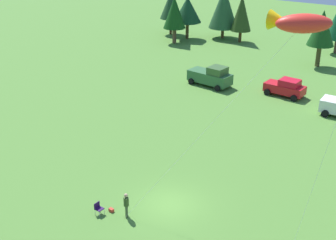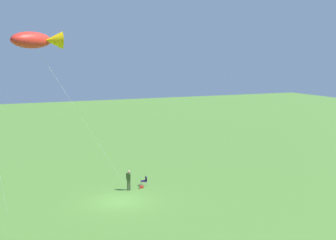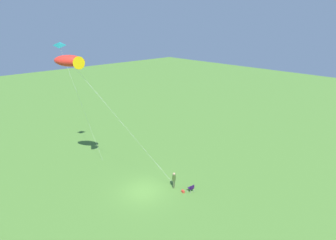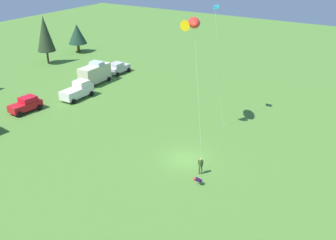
{
  "view_description": "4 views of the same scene",
  "coord_description": "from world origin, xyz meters",
  "px_view_note": "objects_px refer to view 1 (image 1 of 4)",
  "views": [
    {
      "loc": [
        13.92,
        -22.48,
        18.09
      ],
      "look_at": [
        -0.38,
        0.37,
        6.01
      ],
      "focal_mm": 50.0,
      "sensor_mm": 36.0,
      "label": 1
    },
    {
      "loc": [
        10.84,
        34.36,
        11.61
      ],
      "look_at": [
        -3.6,
        1.28,
        6.48
      ],
      "focal_mm": 50.0,
      "sensor_mm": 36.0,
      "label": 2
    },
    {
      "loc": [
        -17.74,
        13.43,
        15.73
      ],
      "look_at": [
        -2.84,
        -0.69,
        8.18
      ],
      "focal_mm": 28.0,
      "sensor_mm": 36.0,
      "label": 3
    },
    {
      "loc": [
        -30.54,
        -17.11,
        20.47
      ],
      "look_at": [
        -1.59,
        1.06,
        4.77
      ],
      "focal_mm": 42.0,
      "sensor_mm": 36.0,
      "label": 4
    }
  ],
  "objects_px": {
    "car_red_sedan": "(286,87)",
    "kite_large_fish": "(298,23)",
    "backpack_on_grass": "(111,210)",
    "truck_green_flatbed": "(211,76)",
    "person_kite_flyer": "(126,203)",
    "folding_chair": "(98,208)"
  },
  "relations": [
    {
      "from": "car_red_sedan",
      "to": "kite_large_fish",
      "type": "relative_size",
      "value": 0.33
    },
    {
      "from": "backpack_on_grass",
      "to": "truck_green_flatbed",
      "type": "distance_m",
      "value": 25.84
    },
    {
      "from": "person_kite_flyer",
      "to": "car_red_sedan",
      "type": "height_order",
      "value": "car_red_sedan"
    },
    {
      "from": "truck_green_flatbed",
      "to": "car_red_sedan",
      "type": "relative_size",
      "value": 1.2
    },
    {
      "from": "folding_chair",
      "to": "truck_green_flatbed",
      "type": "bearing_deg",
      "value": 106.75
    },
    {
      "from": "folding_chair",
      "to": "kite_large_fish",
      "type": "relative_size",
      "value": 0.06
    },
    {
      "from": "person_kite_flyer",
      "to": "kite_large_fish",
      "type": "bearing_deg",
      "value": 7.44
    },
    {
      "from": "folding_chair",
      "to": "car_red_sedan",
      "type": "distance_m",
      "value": 27.36
    },
    {
      "from": "folding_chair",
      "to": "kite_large_fish",
      "type": "height_order",
      "value": "kite_large_fish"
    },
    {
      "from": "kite_large_fish",
      "to": "truck_green_flatbed",
      "type": "bearing_deg",
      "value": 127.39
    },
    {
      "from": "car_red_sedan",
      "to": "truck_green_flatbed",
      "type": "bearing_deg",
      "value": -165.52
    },
    {
      "from": "car_red_sedan",
      "to": "kite_large_fish",
      "type": "distance_m",
      "value": 24.69
    },
    {
      "from": "person_kite_flyer",
      "to": "truck_green_flatbed",
      "type": "xyz_separation_m",
      "value": [
        -6.85,
        25.11,
        0.08
      ]
    },
    {
      "from": "truck_green_flatbed",
      "to": "car_red_sedan",
      "type": "height_order",
      "value": "truck_green_flatbed"
    },
    {
      "from": "backpack_on_grass",
      "to": "car_red_sedan",
      "type": "xyz_separation_m",
      "value": [
        2.57,
        26.53,
        0.84
      ]
    },
    {
      "from": "car_red_sedan",
      "to": "person_kite_flyer",
      "type": "bearing_deg",
      "value": -87.72
    },
    {
      "from": "car_red_sedan",
      "to": "kite_large_fish",
      "type": "bearing_deg",
      "value": -67.02
    },
    {
      "from": "person_kite_flyer",
      "to": "folding_chair",
      "type": "relative_size",
      "value": 2.12
    },
    {
      "from": "person_kite_flyer",
      "to": "folding_chair",
      "type": "xyz_separation_m",
      "value": [
        -1.74,
        -0.73,
        -0.53
      ]
    },
    {
      "from": "person_kite_flyer",
      "to": "kite_large_fish",
      "type": "height_order",
      "value": "kite_large_fish"
    },
    {
      "from": "backpack_on_grass",
      "to": "car_red_sedan",
      "type": "height_order",
      "value": "car_red_sedan"
    },
    {
      "from": "folding_chair",
      "to": "person_kite_flyer",
      "type": "bearing_deg",
      "value": 28.42
    }
  ]
}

